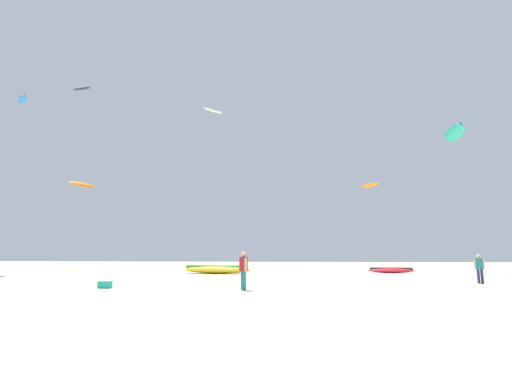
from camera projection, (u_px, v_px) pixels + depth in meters
ground_plane at (187, 316)px, 10.08m from camera, size 120.00×120.00×0.00m
person_foreground at (243, 268)px, 17.06m from camera, size 0.38×0.49×1.68m
person_midground at (479, 266)px, 20.66m from camera, size 0.51×0.35×1.55m
kite_grounded_near at (391, 270)px, 31.23m from camera, size 3.70×1.21×0.45m
kite_grounded_mid at (217, 270)px, 30.29m from camera, size 5.63×2.16×0.65m
cooler_box at (105, 285)px, 17.82m from camera, size 0.56×0.36×0.32m
kite_aloft_0 at (23, 99)px, 33.53m from camera, size 1.97×1.90×0.28m
kite_aloft_1 at (454, 133)px, 31.95m from camera, size 1.87×4.48×0.90m
kite_aloft_2 at (82, 185)px, 44.14m from camera, size 2.34×3.21×0.80m
kite_aloft_3 at (213, 111)px, 45.81m from camera, size 2.48×2.56×0.53m
kite_aloft_4 at (82, 89)px, 44.33m from camera, size 2.43×1.15×0.39m
kite_aloft_5 at (370, 185)px, 50.54m from camera, size 2.76×3.67×0.50m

